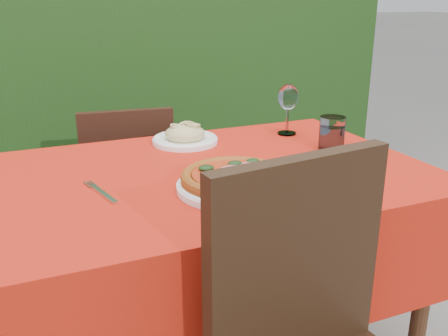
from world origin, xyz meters
name	(u,v)px	position (x,y,z in m)	size (l,w,h in m)	color
hedge	(107,56)	(0.00, 1.55, 0.92)	(3.20, 0.55, 1.78)	black
dining_table	(211,217)	(0.00, 0.00, 0.60)	(1.26, 0.86, 0.75)	#462616
chair_far	(128,187)	(-0.11, 0.69, 0.47)	(0.41, 0.41, 0.81)	black
pizza_plate	(236,180)	(0.00, -0.17, 0.77)	(0.31, 0.31, 0.06)	white
pasta_plate	(185,136)	(0.02, 0.30, 0.77)	(0.23, 0.23, 0.06)	white
water_glass	(332,135)	(0.44, 0.04, 0.80)	(0.08, 0.08, 0.11)	silver
wine_glass	(288,99)	(0.41, 0.26, 0.88)	(0.08, 0.08, 0.19)	silver
fork	(104,194)	(-0.32, -0.07, 0.75)	(0.03, 0.20, 0.01)	silver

